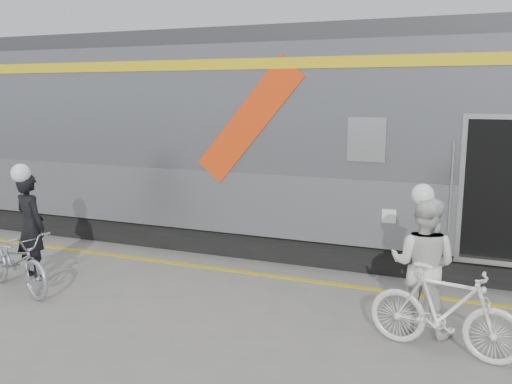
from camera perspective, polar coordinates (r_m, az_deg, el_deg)
The scene contains 9 objects.
ground at distance 7.51m, azimuth -9.53°, elevation -13.07°, with size 90.00×90.00×0.00m, color slate.
train at distance 10.25m, azimuth 11.97°, elevation 5.02°, with size 24.00×3.17×4.10m.
safety_strip at distance 9.29m, azimuth -2.60°, elevation -8.26°, with size 24.00×0.12×0.01m, color gold.
man at distance 9.43m, azimuth -22.62°, elevation -3.36°, with size 0.63×0.41×1.72m, color black.
bicycle_left at distance 9.02m, azimuth -23.97°, elevation -6.62°, with size 0.63×1.80×0.95m, color #A9ACB1.
woman at distance 7.11m, azimuth 17.17°, elevation -7.35°, with size 0.84×0.65×1.73m, color silver.
bicycle_right at distance 6.69m, azimuth 19.22°, elevation -11.70°, with size 0.49×1.74×1.05m, color white.
helmet_man at distance 9.26m, azimuth -23.06°, elevation 2.73°, with size 0.30×0.30×0.30m, color white.
helmet_woman at distance 6.88m, azimuth 17.61°, elevation 0.65°, with size 0.28×0.28×0.28m, color white.
Camera 1 is at (3.64, -5.86, 2.97)m, focal length 38.00 mm.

